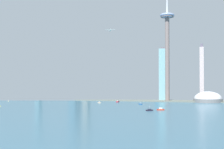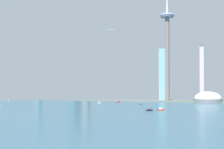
{
  "view_description": "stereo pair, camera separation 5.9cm",
  "coord_description": "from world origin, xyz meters",
  "views": [
    {
      "loc": [
        331.88,
        -543.03,
        55.14
      ],
      "look_at": [
        48.34,
        405.92,
        77.76
      ],
      "focal_mm": 53.54,
      "sensor_mm": 36.0,
      "label": 1
    },
    {
      "loc": [
        331.93,
        -543.02,
        55.14
      ],
      "look_at": [
        48.34,
        405.92,
        77.76
      ],
      "focal_mm": 53.54,
      "sensor_mm": 36.0,
      "label": 2
    }
  ],
  "objects": [
    {
      "name": "channel_buoy_0",
      "position": [
        -123.88,
        105.89,
        1.49
      ],
      "size": [
        1.26,
        1.26,
        2.98
      ],
      "primitive_type": "cone",
      "color": "yellow",
      "rests_on": "ground"
    },
    {
      "name": "ground_plane",
      "position": [
        0.0,
        0.0,
        0.0
      ],
      "size": [
        6000.0,
        6000.0,
        0.0
      ],
      "primitive_type": "plane",
      "color": "#39667D"
    },
    {
      "name": "skyscraper_4",
      "position": [
        -46.65,
        441.92,
        77.7
      ],
      "size": [
        16.79,
        26.73,
        155.4
      ],
      "color": "gray",
      "rests_on": "ground"
    },
    {
      "name": "skyscraper_2",
      "position": [
        304.25,
        488.45,
        81.82
      ],
      "size": [
        12.12,
        21.39,
        170.29
      ],
      "color": "#BFAEB0",
      "rests_on": "ground"
    },
    {
      "name": "boat_3",
      "position": [
        216.58,
        94.65,
        1.48
      ],
      "size": [
        13.71,
        13.18,
        9.12
      ],
      "rotation": [
        0.0,
        0.0,
        0.74
      ],
      "color": "black",
      "rests_on": "ground"
    },
    {
      "name": "skyscraper_6",
      "position": [
        196.01,
        448.05,
        77.73
      ],
      "size": [
        25.52,
        26.25,
        158.0
      ],
      "color": "#7BB0B9",
      "rests_on": "ground"
    },
    {
      "name": "boat_0",
      "position": [
        48.2,
        290.21,
        1.57
      ],
      "size": [
        10.18,
        9.31,
        4.21
      ],
      "rotation": [
        0.0,
        0.0,
        5.58
      ],
      "color": "beige",
      "rests_on": "ground"
    },
    {
      "name": "waterfront_pier",
      "position": [
        0.0,
        419.46,
        1.47
      ],
      "size": [
        778.22,
        69.83,
        2.94
      ],
      "primitive_type": "cube",
      "color": "slate",
      "rests_on": "ground"
    },
    {
      "name": "skyscraper_5",
      "position": [
        -90.43,
        435.3,
        80.35
      ],
      "size": [
        22.76,
        15.29,
        166.39
      ],
      "color": "#496677",
      "rests_on": "ground"
    },
    {
      "name": "boat_1",
      "position": [
        163.21,
        268.49,
        1.46
      ],
      "size": [
        11.11,
        10.84,
        3.88
      ],
      "rotation": [
        0.0,
        0.0,
        5.52
      ],
      "color": "#194A8A",
      "rests_on": "ground"
    },
    {
      "name": "stadium_dome",
      "position": [
        322.13,
        403.8,
        8.98
      ],
      "size": [
        77.01,
        77.01,
        39.32
      ],
      "color": "slate",
      "rests_on": "ground"
    },
    {
      "name": "skyscraper_1",
      "position": [
        -105.09,
        496.41,
        84.14
      ],
      "size": [
        26.5,
        26.52,
        168.29
      ],
      "color": "gray",
      "rests_on": "ground"
    },
    {
      "name": "airplane",
      "position": [
        61.95,
        342.66,
        200.32
      ],
      "size": [
        26.39,
        28.55,
        7.74
      ],
      "rotation": [
        0.0,
        0.0,
        5.05
      ],
      "color": "silver"
    },
    {
      "name": "boat_4",
      "position": [
        83.24,
        343.23,
        1.54
      ],
      "size": [
        5.89,
        14.5,
        4.01
      ],
      "rotation": [
        0.0,
        0.0,
        1.49
      ],
      "color": "#B1182B",
      "rests_on": "ground"
    },
    {
      "name": "boat_2",
      "position": [
        -222.27,
        282.38,
        1.76
      ],
      "size": [
        6.2,
        6.23,
        4.8
      ],
      "rotation": [
        0.0,
        0.0,
        2.35
      ],
      "color": "beige",
      "rests_on": "ground"
    },
    {
      "name": "boat_5",
      "position": [
        235.57,
        112.96,
        1.79
      ],
      "size": [
        15.25,
        6.12,
        4.98
      ],
      "rotation": [
        0.0,
        0.0,
        3.22
      ],
      "color": "#AA2917",
      "rests_on": "ground"
    },
    {
      "name": "observation_tower",
      "position": [
        211.04,
        414.36,
        183.22
      ],
      "size": [
        41.64,
        41.64,
        362.73
      ],
      "color": "slate",
      "rests_on": "ground"
    },
    {
      "name": "skyscraper_0",
      "position": [
        175.78,
        501.26,
        30.47
      ],
      "size": [
        25.89,
        27.1,
        72.42
      ],
      "color": "teal",
      "rests_on": "ground"
    },
    {
      "name": "skyscraper_3",
      "position": [
        -200.64,
        415.99,
        70.87
      ],
      "size": [
        14.77,
        20.85,
        148.62
      ],
      "color": "slate",
      "rests_on": "ground"
    }
  ]
}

